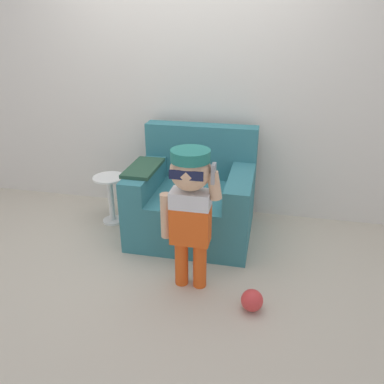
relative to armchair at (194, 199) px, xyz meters
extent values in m
plane|color=#BCB29E|center=(-0.19, -0.09, -0.33)|extent=(10.00, 10.00, 0.00)
cube|color=silver|center=(-0.19, 0.52, 0.97)|extent=(10.00, 0.05, 2.60)
cube|color=teal|center=(0.00, -0.05, -0.11)|extent=(1.04, 0.91, 0.43)
cube|color=teal|center=(0.00, 0.31, 0.35)|extent=(1.04, 0.18, 0.50)
cube|color=teal|center=(-0.41, -0.14, 0.20)|extent=(0.20, 0.73, 0.20)
cube|color=teal|center=(0.42, -0.14, 0.20)|extent=(0.20, 0.73, 0.20)
cube|color=#284C38|center=(-0.41, -0.14, 0.31)|extent=(0.24, 0.50, 0.03)
cylinder|color=#E05119|center=(0.07, -0.79, -0.14)|extent=(0.10, 0.10, 0.37)
cylinder|color=#E05119|center=(0.21, -0.79, -0.14)|extent=(0.10, 0.10, 0.37)
cube|color=#E05119|center=(0.14, -0.79, 0.18)|extent=(0.27, 0.15, 0.27)
cube|color=silver|center=(0.14, -0.79, 0.37)|extent=(0.27, 0.15, 0.12)
sphere|color=tan|center=(0.14, -0.79, 0.57)|extent=(0.27, 0.27, 0.27)
cylinder|color=#1E7066|center=(0.14, -0.79, 0.68)|extent=(0.26, 0.26, 0.07)
cube|color=#1E7066|center=(0.14, -0.66, 0.65)|extent=(0.15, 0.12, 0.01)
cube|color=#0F1433|center=(0.14, -0.91, 0.59)|extent=(0.22, 0.01, 0.06)
cylinder|color=tan|center=(-0.03, -0.79, 0.23)|extent=(0.08, 0.08, 0.33)
cylinder|color=tan|center=(0.30, -0.79, 0.48)|extent=(0.11, 0.08, 0.20)
cube|color=gray|center=(0.30, -0.81, 0.57)|extent=(0.02, 0.07, 0.13)
cylinder|color=white|center=(-0.81, 0.00, -0.32)|extent=(0.19, 0.19, 0.02)
cylinder|color=white|center=(-0.81, 0.00, -0.10)|extent=(0.05, 0.05, 0.45)
cylinder|color=white|center=(-0.81, 0.00, 0.13)|extent=(0.30, 0.30, 0.02)
sphere|color=#D13838|center=(0.60, -0.96, -0.25)|extent=(0.15, 0.15, 0.15)
camera|label=1|loc=(0.63, -2.99, 1.43)|focal=35.00mm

